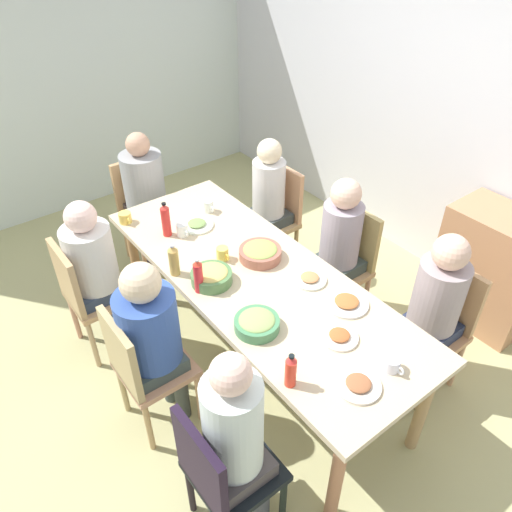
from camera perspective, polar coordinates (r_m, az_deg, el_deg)
The scene contains 36 objects.
ground_plane at distance 3.60m, azimuth 0.00°, elevation -11.77°, with size 6.72×6.72×0.00m, color tan.
wall_back at distance 4.12m, azimuth 22.80°, elevation 14.27°, with size 5.84×0.12×2.60m, color silver.
wall_left at distance 5.15m, azimuth -20.91°, elevation 18.98°, with size 0.12×4.02×2.60m, color silver.
dining_table at distance 3.11m, azimuth 0.00°, elevation -3.32°, with size 2.39×0.88×0.77m.
chair_0 at distance 2.54m, azimuth -4.05°, elevation -23.54°, with size 0.40×0.40×0.90m.
person_0 at distance 2.37m, azimuth -2.36°, elevation -19.82°, with size 0.30×0.30×1.25m.
chair_1 at distance 3.67m, azimuth 10.18°, elevation -0.43°, with size 0.40×0.40×0.90m.
person_1 at distance 3.50m, azimuth 9.49°, elevation 1.62°, with size 0.30×0.30×1.20m.
chair_2 at distance 2.97m, azimuth -12.95°, elevation -12.25°, with size 0.40×0.40×0.90m.
person_2 at distance 2.82m, azimuth -11.95°, elevation -8.56°, with size 0.34×0.34×1.20m.
chair_3 at distance 4.34m, azimuth -12.80°, elevation 5.68°, with size 0.40×0.40×0.90m.
person_3 at distance 4.17m, azimuth -12.63°, elevation 7.62°, with size 0.33×0.33×1.19m.
chair_4 at distance 3.52m, azimuth -18.81°, elevation -3.99°, with size 0.40×0.40×0.90m.
person_4 at distance 3.42m, azimuth -18.11°, elevation -0.85°, with size 0.32×0.32×1.18m.
chair_5 at distance 4.14m, azimuth 2.29°, elevation 4.94°, with size 0.40×0.40×0.90m.
person_5 at distance 3.99m, azimuth 1.31°, elevation 6.78°, with size 0.30×0.30×1.19m.
chair_6 at distance 3.34m, azimuth 20.03°, elevation -7.09°, with size 0.40×0.40×0.90m.
person_6 at distance 3.14m, azimuth 19.85°, elevation -5.14°, with size 0.30×0.30×1.20m.
plate_0 at distance 2.90m, azimuth 10.35°, elevation -5.29°, with size 0.25×0.25×0.04m.
plate_1 at distance 3.03m, azimuth 6.19°, elevation -2.62°, with size 0.20×0.20×0.04m.
plate_2 at distance 2.51m, azimuth 11.65°, elevation -14.27°, with size 0.22×0.22×0.04m.
plate_3 at distance 2.70m, azimuth 9.54°, elevation -9.10°, with size 0.20×0.20×0.04m.
plate_4 at distance 3.52m, azimuth -6.77°, elevation 3.62°, with size 0.23×0.23×0.04m.
bowl_0 at distance 2.70m, azimuth 0.10°, elevation -7.69°, with size 0.25×0.25×0.08m.
bowl_1 at distance 3.00m, azimuth -5.14°, elevation -2.30°, with size 0.25×0.25×0.09m.
bowl_2 at distance 3.17m, azimuth 0.49°, elevation 0.41°, with size 0.27×0.27×0.09m.
cup_0 at distance 2.60m, azimuth 15.34°, elevation -11.89°, with size 0.12×0.08×0.07m.
cup_1 at distance 3.66m, azimuth -5.51°, elevation 5.72°, with size 0.11×0.08×0.09m.
cup_2 at distance 3.64m, azimuth -14.78°, elevation 4.27°, with size 0.12×0.09×0.08m.
cup_3 at distance 3.42m, azimuth -8.43°, elevation 2.96°, with size 0.11×0.08×0.09m.
cup_4 at distance 3.17m, azimuth -3.85°, elevation 0.27°, with size 0.11×0.08×0.09m.
bottle_0 at distance 2.90m, azimuth -6.64°, elevation -2.30°, with size 0.06×0.06×0.24m.
bottle_1 at distance 3.40m, azimuth -10.32°, elevation 4.08°, with size 0.06×0.06×0.25m.
bottle_2 at distance 2.41m, azimuth 4.00°, elevation -13.02°, with size 0.06×0.06×0.20m.
bottle_3 at distance 3.05m, azimuth -9.41°, elevation -0.49°, with size 0.06×0.06×0.22m.
side_cabinet at distance 4.02m, azimuth 25.35°, elevation -1.34°, with size 0.70×0.44×0.90m, color tan.
Camera 1 is at (1.88, -1.44, 2.72)m, focal length 34.84 mm.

